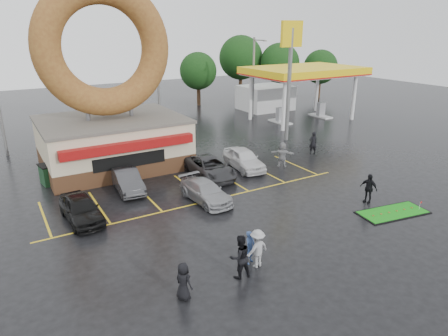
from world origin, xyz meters
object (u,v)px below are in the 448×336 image
shell_sign (290,59)px  car_grey (210,167)px  gas_station (286,84)px  car_dgrey (127,180)px  donut_shop (110,108)px  car_silver (205,191)px  dumpster (55,173)px  streetlight_mid (158,84)px  streetlight_right (254,76)px  person_blue (250,247)px  car_black (81,209)px  putting_green (393,212)px  car_white (244,159)px  person_cameraman (369,188)px

shell_sign → car_grey: 13.70m
gas_station → car_dgrey: 27.40m
donut_shop → car_silver: size_ratio=3.15×
dumpster → shell_sign: bearing=-7.9°
shell_sign → car_grey: bearing=-155.7°
streetlight_mid → car_grey: size_ratio=1.78×
gas_station → car_grey: bearing=-142.2°
streetlight_right → person_blue: 31.17m
gas_station → streetlight_mid: 16.04m
car_black → donut_shop: bearing=59.4°
shell_sign → streetlight_right: size_ratio=1.18×
gas_station → streetlight_right: (-4.00, 0.98, 1.08)m
gas_station → car_black: size_ratio=3.26×
putting_green → car_grey: bearing=120.7°
shell_sign → person_blue: size_ratio=6.78×
streetlight_right → car_grey: (-13.90, -14.85, -4.08)m
car_grey → dumpster: (-9.60, 4.35, -0.05)m
streetlight_mid → person_blue: (-5.60, -24.42, -4.00)m
gas_station → car_grey: size_ratio=2.71×
donut_shop → dumpster: 6.10m
car_black → car_white: bearing=8.4°
streetlight_mid → car_white: streetlight_mid is taller
shell_sign → car_dgrey: bearing=-165.1°
car_black → streetlight_right: bearing=33.0°
donut_shop → shell_sign: size_ratio=1.27×
car_white → dumpster: bearing=167.9°
streetlight_mid → putting_green: streetlight_mid is taller
car_dgrey → streetlight_right: bearing=40.3°
car_grey → shell_sign: bearing=26.3°
car_silver → person_blue: person_blue is taller
car_dgrey → car_white: bearing=2.4°
car_dgrey → streetlight_mid: bearing=64.2°
streetlight_mid → streetlight_right: size_ratio=1.00×
donut_shop → streetlight_mid: 10.59m
donut_shop → streetlight_right: (19.00, 8.95, 0.32)m
car_black → car_silver: size_ratio=0.98×
car_grey → gas_station: bearing=39.7°
streetlight_mid → gas_station: bearing=0.1°
car_silver → putting_green: size_ratio=0.98×
shell_sign → car_black: bearing=-160.0°
car_grey → putting_green: bearing=-57.4°
shell_sign → car_black: size_ratio=2.53×
car_black → person_cameraman: (15.49, -6.29, 0.20)m
shell_sign → car_silver: bearing=-147.1°
gas_station → car_dgrey: (-23.72, -13.39, -3.01)m
dumpster → putting_green: (15.85, -14.87, -0.62)m
donut_shop → car_silver: 10.62m
streetlight_mid → car_black: (-11.23, -16.29, -4.07)m
car_grey → putting_green: size_ratio=1.16×
dumpster → person_cameraman: bearing=-49.2°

